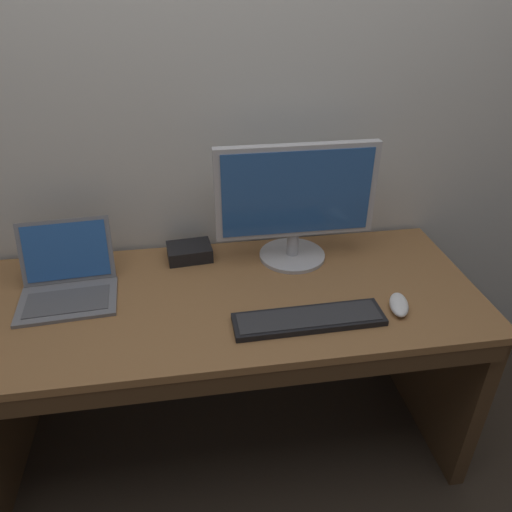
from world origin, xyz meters
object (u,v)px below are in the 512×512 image
(laptop_space_gray, at_px, (67,280))
(external_drive_box, at_px, (189,252))
(external_monitor, at_px, (296,200))
(wired_keyboard, at_px, (309,319))
(computer_mouse, at_px, (399,305))

(laptop_space_gray, distance_m, external_drive_box, 0.43)
(external_monitor, bearing_deg, external_drive_box, 169.89)
(external_drive_box, bearing_deg, external_monitor, -10.11)
(external_monitor, distance_m, wired_keyboard, 0.43)
(laptop_space_gray, relative_size, computer_mouse, 2.62)
(laptop_space_gray, distance_m, external_monitor, 0.81)
(computer_mouse, distance_m, external_drive_box, 0.76)
(computer_mouse, relative_size, external_drive_box, 0.77)
(wired_keyboard, relative_size, external_drive_box, 2.91)
(laptop_space_gray, bearing_deg, external_drive_box, 21.91)
(wired_keyboard, height_order, external_drive_box, external_drive_box)
(external_drive_box, bearing_deg, laptop_space_gray, -158.09)
(wired_keyboard, bearing_deg, computer_mouse, 3.79)
(external_monitor, height_order, computer_mouse, external_monitor)
(wired_keyboard, bearing_deg, laptop_space_gray, 159.91)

